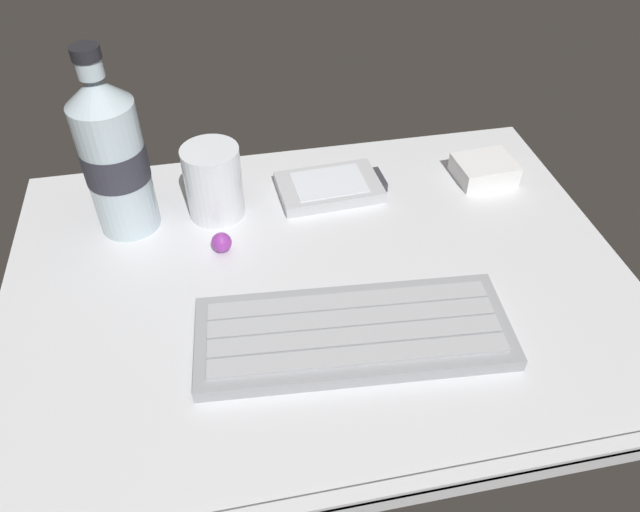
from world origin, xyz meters
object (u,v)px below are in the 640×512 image
at_px(water_bottle, 114,156).
at_px(juice_cup, 214,185).
at_px(handheld_device, 330,187).
at_px(charger_block, 484,169).
at_px(keyboard, 353,332).
at_px(trackball_mouse, 222,242).

bearing_deg(water_bottle, juice_cup, 1.00).
distance_m(handheld_device, charger_block, 0.19).
distance_m(water_bottle, charger_block, 0.43).
distance_m(keyboard, charger_block, 0.31).
distance_m(keyboard, handheld_device, 0.23).
distance_m(keyboard, juice_cup, 0.24).
xyz_separation_m(juice_cup, charger_block, (0.33, 0.01, -0.03)).
xyz_separation_m(handheld_device, juice_cup, (-0.14, -0.01, 0.03)).
bearing_deg(water_bottle, keyboard, -45.57).
distance_m(juice_cup, water_bottle, 0.11).
distance_m(charger_block, trackball_mouse, 0.34).
height_order(keyboard, water_bottle, water_bottle).
height_order(handheld_device, trackball_mouse, trackball_mouse).
relative_size(juice_cup, charger_block, 1.21).
bearing_deg(trackball_mouse, water_bottle, 146.13).
height_order(handheld_device, charger_block, charger_block).
height_order(keyboard, handheld_device, keyboard).
relative_size(keyboard, water_bottle, 1.43).
bearing_deg(keyboard, handheld_device, 83.52).
relative_size(juice_cup, trackball_mouse, 3.86).
distance_m(keyboard, water_bottle, 0.31).
bearing_deg(juice_cup, water_bottle, -179.00).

